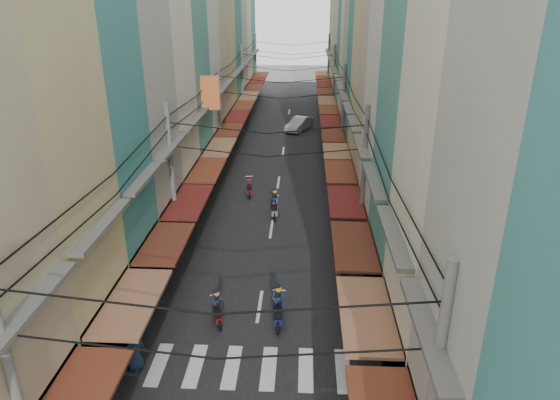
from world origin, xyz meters
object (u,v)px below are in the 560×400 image
(bicycle, at_px, (405,269))
(traffic_sign, at_px, (382,261))
(market_umbrella, at_px, (442,334))
(white_car, at_px, (299,131))

(bicycle, height_order, traffic_sign, traffic_sign)
(market_umbrella, bearing_deg, bicycle, 87.54)
(traffic_sign, bearing_deg, bicycle, 61.27)
(bicycle, height_order, market_umbrella, market_umbrella)
(white_car, bearing_deg, market_umbrella, -56.36)
(white_car, distance_m, market_umbrella, 36.19)
(white_car, height_order, traffic_sign, traffic_sign)
(white_car, relative_size, traffic_sign, 1.54)
(bicycle, distance_m, traffic_sign, 4.41)
(bicycle, bearing_deg, traffic_sign, 163.73)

